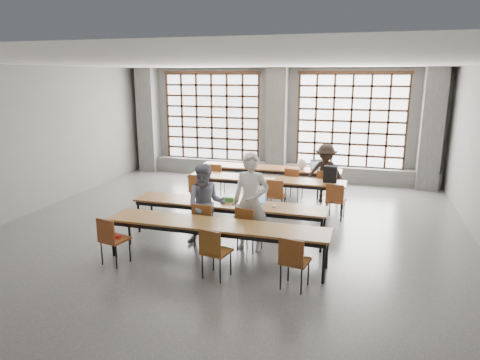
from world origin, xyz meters
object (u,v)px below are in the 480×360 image
at_px(chair_front_left, 204,220).
at_px(chair_back_right, 324,183).
at_px(chair_mid_left, 198,187).
at_px(chair_mid_right, 335,198).
at_px(chair_mid_centre, 276,193).
at_px(chair_near_mid, 214,248).
at_px(backpack, 330,174).
at_px(red_pouch, 115,237).
at_px(desk_row_b, 265,181).
at_px(chair_back_mid, 293,181).
at_px(student_back, 325,173).
at_px(green_box, 228,199).
at_px(desk_row_c, 229,206).
at_px(student_female, 206,205).
at_px(desk_row_d, 216,227).
at_px(phone, 236,205).
at_px(laptop_back, 318,167).
at_px(desk_row_a, 270,169).
at_px(chair_front_right, 248,224).
at_px(chair_back_left, 216,176).
at_px(chair_near_left, 111,236).
at_px(student_male, 251,202).
at_px(laptop_front, 257,201).
at_px(plastic_bag, 302,164).
at_px(mouse, 274,206).
at_px(chair_near_right, 293,258).

bearing_deg(chair_front_left, chair_back_right, 61.72).
height_order(chair_mid_left, chair_mid_right, same).
xyz_separation_m(chair_mid_centre, chair_near_mid, (-0.29, -3.55, 0.00)).
height_order(chair_mid_left, backpack, backpack).
xyz_separation_m(chair_front_left, red_pouch, (-1.23, -1.17, -0.04)).
relative_size(chair_mid_left, red_pouch, 4.40).
xyz_separation_m(desk_row_b, chair_mid_centre, (0.40, -0.63, -0.13)).
distance_m(chair_back_mid, student_back, 0.86).
xyz_separation_m(chair_back_right, green_box, (-1.70, -2.92, 0.24)).
xyz_separation_m(desk_row_c, student_female, (-0.30, -0.50, 0.15)).
bearing_deg(backpack, desk_row_d, -112.44).
bearing_deg(desk_row_c, phone, -29.05).
bearing_deg(phone, laptop_back, 72.60).
height_order(desk_row_b, phone, phone).
relative_size(desk_row_a, phone, 30.77).
bearing_deg(phone, chair_mid_left, 130.96).
xyz_separation_m(desk_row_c, chair_front_right, (0.58, -0.63, -0.13)).
height_order(chair_back_left, chair_back_right, same).
distance_m(chair_near_left, student_male, 2.59).
height_order(desk_row_d, chair_front_left, chair_front_left).
xyz_separation_m(laptop_front, laptop_back, (0.82, 3.63, 0.00)).
height_order(desk_row_b, student_back, student_back).
xyz_separation_m(chair_back_left, chair_back_mid, (2.18, 0.00, 0.00)).
distance_m(desk_row_d, chair_mid_left, 3.30).
distance_m(chair_near_mid, student_female, 1.55).
distance_m(student_female, green_box, 0.63).
relative_size(chair_back_right, chair_mid_centre, 1.00).
bearing_deg(student_male, green_box, 137.09).
distance_m(chair_front_left, plastic_bag, 4.50).
distance_m(backpack, red_pouch, 5.36).
xyz_separation_m(chair_near_left, backpack, (3.39, 4.23, 0.39)).
bearing_deg(desk_row_d, desk_row_a, 91.37).
height_order(chair_mid_right, chair_near_mid, same).
relative_size(desk_row_c, chair_near_mid, 4.55).
bearing_deg(chair_mid_centre, laptop_front, -92.86).
bearing_deg(chair_back_right, mouse, -103.13).
xyz_separation_m(chair_front_left, student_male, (0.90, 0.13, 0.41)).
bearing_deg(student_female, chair_front_right, -24.50).
relative_size(chair_near_mid, student_female, 0.54).
bearing_deg(chair_back_left, student_male, -60.93).
xyz_separation_m(desk_row_b, chair_near_right, (1.41, -4.18, -0.13)).
height_order(desk_row_b, laptop_back, laptop_back).
relative_size(chair_mid_left, laptop_front, 2.15).
bearing_deg(laptop_front, desk_row_b, 98.35).
bearing_deg(student_female, student_male, -16.33).
xyz_separation_m(desk_row_d, plastic_bag, (0.78, 4.93, 0.21)).
xyz_separation_m(desk_row_b, chair_back_mid, (0.60, 0.70, -0.13)).
bearing_deg(green_box, desk_row_a, 88.35).
xyz_separation_m(desk_row_c, mouse, (0.95, -0.02, 0.08)).
distance_m(chair_near_mid, laptop_front, 2.02).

